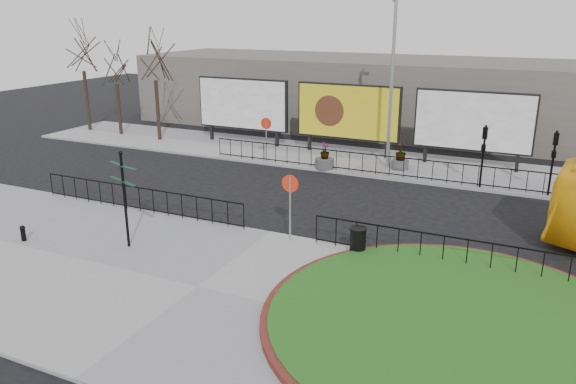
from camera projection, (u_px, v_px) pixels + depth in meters
The scene contains 25 objects.
ground at pixel (271, 234), 21.48m from camera, with size 90.00×90.00×0.00m, color black.
pavement_near at pixel (197, 288), 17.15m from camera, with size 30.00×10.00×0.12m, color gray.
pavement_far at pixel (366, 161), 31.82m from camera, with size 44.00×6.00×0.12m, color gray.
brick_edge at pixel (454, 323), 14.94m from camera, with size 10.40×10.40×0.18m, color maroon.
grass_lawn at pixel (455, 322), 14.94m from camera, with size 10.00×10.00×0.22m, color #1D4F15.
railing_near_left at pixel (139, 199), 23.44m from camera, with size 10.00×0.10×1.10m, color black, non-canonical shape.
railing_near_right at pixel (443, 250), 18.40m from camera, with size 9.00×0.10×1.10m, color black, non-canonical shape.
railing_far at pixel (369, 164), 28.90m from camera, with size 18.00×0.10×1.10m, color black, non-canonical shape.
speed_sign_far at pixel (266, 130), 31.03m from camera, with size 0.64×0.07×2.47m.
speed_sign_near at pixel (290, 193), 20.16m from camera, with size 0.64×0.07×2.47m.
billboard_left at pixel (243, 104), 35.31m from camera, with size 6.20×0.31×4.10m.
billboard_mid at pixel (348, 112), 32.49m from camera, with size 6.20×0.31×4.10m.
billboard_right at pixel (473, 122), 29.66m from camera, with size 6.20×0.31×4.10m.
lamp_post at pixel (392, 79), 28.89m from camera, with size 0.74×0.18×9.23m.
signal_pole_a at pixel (484, 147), 26.28m from camera, with size 0.22×0.26×3.00m.
signal_pole_b at pixel (554, 153), 25.07m from camera, with size 0.22×0.26×3.00m.
tree_left at pixel (156, 86), 35.95m from camera, with size 2.00×2.00×7.00m, color #2D2119, non-canonical shape.
tree_mid at pixel (117, 89), 37.74m from camera, with size 2.00×2.00×6.20m, color #2D2119, non-canonical shape.
tree_far at pixel (84, 76), 38.92m from camera, with size 2.00×2.00×7.50m, color #2D2119, non-canonical shape.
building_backdrop at pixel (410, 96), 39.70m from camera, with size 40.00×10.00×5.00m, color #5D5851.
fingerpost_sign at pixel (124, 190), 19.45m from camera, with size 1.61×0.77×3.51m.
bollard at pixel (23, 232), 20.49m from camera, with size 0.19×0.19×0.59m.
litter_bin at pixel (358, 241), 19.25m from camera, with size 0.59×0.59×0.98m.
planter_a at pixel (325, 160), 30.02m from camera, with size 1.02×1.02×1.40m.
planter_c at pixel (400, 159), 29.88m from camera, with size 0.92×0.92×1.45m.
Camera 1 is at (9.05, -17.81, 8.10)m, focal length 35.00 mm.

